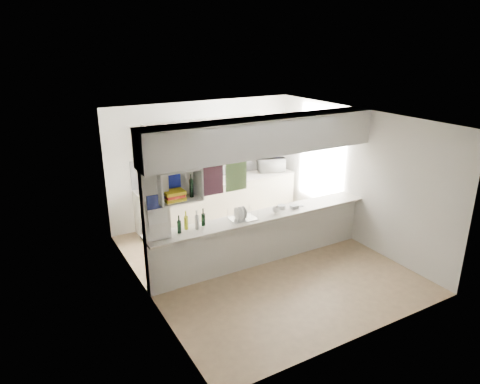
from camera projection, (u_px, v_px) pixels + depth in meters
floor at (262, 262)px, 7.70m from camera, size 4.80×4.80×0.00m
ceiling at (264, 118)px, 6.83m from camera, size 4.80×4.80×0.00m
wall_back at (203, 162)px, 9.23m from camera, size 4.20×0.00×4.20m
wall_left at (143, 218)px, 6.29m from camera, size 0.00×4.80×4.80m
wall_right at (355, 176)px, 8.24m from camera, size 0.00×4.80×4.80m
servery_partition at (255, 175)px, 7.06m from camera, size 4.20×0.50×2.60m
cubby_shelf at (177, 187)px, 6.35m from camera, size 0.65×0.35×0.50m
kitchen_run at (216, 185)px, 9.25m from camera, size 3.60×0.63×2.24m
microwave at (271, 164)px, 9.83m from camera, size 0.69×0.56×0.33m
bowl at (272, 155)px, 9.82m from camera, size 0.27×0.27×0.07m
dish_rack at (243, 214)px, 7.19m from camera, size 0.45×0.34×0.23m
cup at (276, 210)px, 7.45m from camera, size 0.14×0.14×0.10m
wine_bottles at (192, 222)px, 6.79m from camera, size 0.51×0.14×0.32m
plastic_tubs at (287, 207)px, 7.66m from camera, size 0.49×0.23×0.07m
utensil_jar at (199, 180)px, 9.02m from camera, size 0.10×0.10×0.14m
knife_block at (190, 179)px, 8.95m from camera, size 0.12×0.10×0.21m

